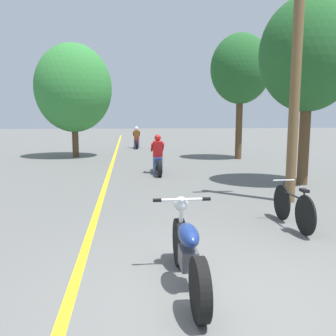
{
  "coord_description": "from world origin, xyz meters",
  "views": [
    {
      "loc": [
        -1.01,
        -3.81,
        2.07
      ],
      "look_at": [
        -0.09,
        4.22,
        0.9
      ],
      "focal_mm": 38.0,
      "sensor_mm": 36.0,
      "label": 1
    }
  ],
  "objects_px": {
    "roadside_tree_left": "(73,88)",
    "motorcycle_rider_far": "(137,140)",
    "roadside_tree_right_far": "(241,70)",
    "bicycle_parked": "(293,207)",
    "motorcycle_foreground": "(188,252)",
    "utility_pole": "(296,69)",
    "motorcycle_rider_lead": "(158,159)",
    "roadside_tree_right_near": "(309,55)"
  },
  "relations": [
    {
      "from": "motorcycle_foreground",
      "to": "roadside_tree_left",
      "type": "bearing_deg",
      "value": 102.91
    },
    {
      "from": "motorcycle_foreground",
      "to": "motorcycle_rider_far",
      "type": "height_order",
      "value": "motorcycle_rider_far"
    },
    {
      "from": "utility_pole",
      "to": "motorcycle_foreground",
      "type": "relative_size",
      "value": 3.01
    },
    {
      "from": "roadside_tree_right_far",
      "to": "motorcycle_foreground",
      "type": "xyz_separation_m",
      "value": [
        -4.74,
        -12.91,
        -3.86
      ]
    },
    {
      "from": "motorcycle_rider_far",
      "to": "bicycle_parked",
      "type": "height_order",
      "value": "motorcycle_rider_far"
    },
    {
      "from": "roadside_tree_right_far",
      "to": "motorcycle_foreground",
      "type": "height_order",
      "value": "roadside_tree_right_far"
    },
    {
      "from": "motorcycle_foreground",
      "to": "motorcycle_rider_far",
      "type": "distance_m",
      "value": 19.55
    },
    {
      "from": "roadside_tree_right_near",
      "to": "roadside_tree_left",
      "type": "relative_size",
      "value": 0.97
    },
    {
      "from": "roadside_tree_right_near",
      "to": "roadside_tree_left",
      "type": "distance_m",
      "value": 11.7
    },
    {
      "from": "roadside_tree_right_near",
      "to": "motorcycle_rider_lead",
      "type": "xyz_separation_m",
      "value": [
        -4.23,
        2.62,
        -3.32
      ]
    },
    {
      "from": "roadside_tree_right_far",
      "to": "motorcycle_rider_lead",
      "type": "bearing_deg",
      "value": -136.53
    },
    {
      "from": "motorcycle_foreground",
      "to": "motorcycle_rider_far",
      "type": "relative_size",
      "value": 1.03
    },
    {
      "from": "roadside_tree_right_near",
      "to": "roadside_tree_right_far",
      "type": "xyz_separation_m",
      "value": [
        0.11,
        6.74,
        0.45
      ]
    },
    {
      "from": "utility_pole",
      "to": "roadside_tree_right_near",
      "type": "bearing_deg",
      "value": 56.52
    },
    {
      "from": "motorcycle_rider_far",
      "to": "motorcycle_foreground",
      "type": "bearing_deg",
      "value": -89.74
    },
    {
      "from": "roadside_tree_left",
      "to": "roadside_tree_right_near",
      "type": "bearing_deg",
      "value": -46.85
    },
    {
      "from": "roadside_tree_left",
      "to": "motorcycle_rider_far",
      "type": "xyz_separation_m",
      "value": [
        3.28,
        4.85,
        -2.95
      ]
    },
    {
      "from": "roadside_tree_left",
      "to": "motorcycle_rider_lead",
      "type": "distance_m",
      "value": 7.6
    },
    {
      "from": "utility_pole",
      "to": "motorcycle_rider_far",
      "type": "relative_size",
      "value": 3.11
    },
    {
      "from": "bicycle_parked",
      "to": "motorcycle_rider_lead",
      "type": "bearing_deg",
      "value": 106.53
    },
    {
      "from": "roadside_tree_right_far",
      "to": "roadside_tree_left",
      "type": "xyz_separation_m",
      "value": [
        -8.11,
        1.79,
        -0.81
      ]
    },
    {
      "from": "roadside_tree_right_near",
      "to": "motorcycle_rider_lead",
      "type": "distance_m",
      "value": 5.98
    },
    {
      "from": "utility_pole",
      "to": "motorcycle_rider_far",
      "type": "height_order",
      "value": "utility_pole"
    },
    {
      "from": "utility_pole",
      "to": "roadside_tree_right_far",
      "type": "distance_m",
      "value": 9.04
    },
    {
      "from": "roadside_tree_right_near",
      "to": "roadside_tree_right_far",
      "type": "distance_m",
      "value": 6.76
    },
    {
      "from": "roadside_tree_right_near",
      "to": "motorcycle_rider_lead",
      "type": "height_order",
      "value": "roadside_tree_right_near"
    },
    {
      "from": "utility_pole",
      "to": "motorcycle_rider_lead",
      "type": "xyz_separation_m",
      "value": [
        -2.84,
        4.73,
        -2.64
      ]
    },
    {
      "from": "roadside_tree_right_far",
      "to": "bicycle_parked",
      "type": "distance_m",
      "value": 11.71
    },
    {
      "from": "motorcycle_foreground",
      "to": "utility_pole",
      "type": "bearing_deg",
      "value": 51.47
    },
    {
      "from": "utility_pole",
      "to": "motorcycle_rider_far",
      "type": "bearing_deg",
      "value": 102.11
    },
    {
      "from": "roadside_tree_right_near",
      "to": "motorcycle_foreground",
      "type": "height_order",
      "value": "roadside_tree_right_near"
    },
    {
      "from": "motorcycle_foreground",
      "to": "bicycle_parked",
      "type": "bearing_deg",
      "value": 41.9
    },
    {
      "from": "motorcycle_foreground",
      "to": "motorcycle_rider_lead",
      "type": "relative_size",
      "value": 0.98
    },
    {
      "from": "roadside_tree_left",
      "to": "motorcycle_foreground",
      "type": "height_order",
      "value": "roadside_tree_left"
    },
    {
      "from": "motorcycle_rider_lead",
      "to": "motorcycle_rider_far",
      "type": "relative_size",
      "value": 1.05
    },
    {
      "from": "roadside_tree_left",
      "to": "motorcycle_foreground",
      "type": "bearing_deg",
      "value": -77.09
    },
    {
      "from": "motorcycle_rider_lead",
      "to": "roadside_tree_right_far",
      "type": "bearing_deg",
      "value": 43.47
    },
    {
      "from": "roadside_tree_right_near",
      "to": "motorcycle_foreground",
      "type": "distance_m",
      "value": 8.43
    },
    {
      "from": "roadside_tree_left",
      "to": "motorcycle_rider_far",
      "type": "height_order",
      "value": "roadside_tree_left"
    },
    {
      "from": "roadside_tree_right_near",
      "to": "roadside_tree_right_far",
      "type": "relative_size",
      "value": 0.93
    },
    {
      "from": "motorcycle_foreground",
      "to": "motorcycle_rider_lead",
      "type": "xyz_separation_m",
      "value": [
        0.39,
        8.79,
        0.1
      ]
    },
    {
      "from": "utility_pole",
      "to": "roadside_tree_right_near",
      "type": "relative_size",
      "value": 1.11
    }
  ]
}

